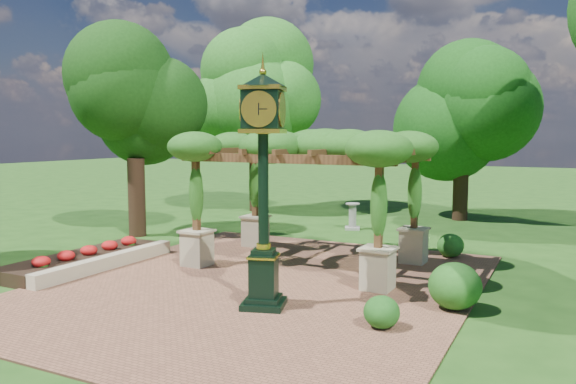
% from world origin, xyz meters
% --- Properties ---
extents(ground, '(120.00, 120.00, 0.00)m').
position_xyz_m(ground, '(0.00, 0.00, 0.00)').
color(ground, '#1E4714').
rests_on(ground, ground).
extents(brick_plaza, '(10.00, 12.00, 0.04)m').
position_xyz_m(brick_plaza, '(0.00, 1.00, 0.02)').
color(brick_plaza, brown).
rests_on(brick_plaza, ground).
extents(border_wall, '(0.35, 5.00, 0.40)m').
position_xyz_m(border_wall, '(-4.60, 0.50, 0.20)').
color(border_wall, '#C6B793').
rests_on(border_wall, ground).
extents(flower_bed, '(1.50, 5.00, 0.36)m').
position_xyz_m(flower_bed, '(-5.50, 0.50, 0.18)').
color(flower_bed, red).
rests_on(flower_bed, ground).
extents(pedestal_clock, '(1.24, 1.24, 5.05)m').
position_xyz_m(pedestal_clock, '(0.99, -0.61, 3.02)').
color(pedestal_clock, black).
rests_on(pedestal_clock, brick_plaza).
extents(pergola, '(6.25, 3.99, 3.90)m').
position_xyz_m(pergola, '(0.10, 3.49, 3.20)').
color(pergola, '#B8AE89').
rests_on(pergola, brick_plaza).
extents(sundial, '(0.74, 0.74, 1.05)m').
position_xyz_m(sundial, '(-0.87, 9.88, 0.46)').
color(sundial, gray).
rests_on(sundial, ground).
extents(shrub_front, '(0.74, 0.74, 0.63)m').
position_xyz_m(shrub_front, '(3.65, -0.75, 0.35)').
color(shrub_front, '#1B5117').
rests_on(shrub_front, brick_plaza).
extents(shrub_mid, '(1.22, 1.22, 1.00)m').
position_xyz_m(shrub_mid, '(4.68, 1.08, 0.54)').
color(shrub_mid, '#215B19').
rests_on(shrub_mid, brick_plaza).
extents(shrub_back, '(0.93, 0.93, 0.72)m').
position_xyz_m(shrub_back, '(3.61, 6.28, 0.40)').
color(shrub_back, '#23601B').
rests_on(shrub_back, brick_plaza).
extents(tree_west_near, '(3.65, 3.65, 7.41)m').
position_xyz_m(tree_west_near, '(-7.49, 4.94, 5.07)').
color(tree_west_near, '#362015').
rests_on(tree_west_near, ground).
extents(tree_west_far, '(4.59, 4.59, 8.64)m').
position_xyz_m(tree_west_far, '(-7.04, 13.00, 5.93)').
color(tree_west_far, '#301E12').
rests_on(tree_west_far, ground).
extents(tree_north, '(4.47, 4.47, 7.00)m').
position_xyz_m(tree_north, '(2.47, 14.37, 4.81)').
color(tree_north, '#332114').
rests_on(tree_north, ground).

